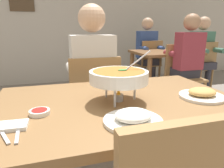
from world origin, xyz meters
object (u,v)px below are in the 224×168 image
at_px(chair_bg_middle, 201,64).
at_px(chair_bg_right, 149,61).
at_px(chair_diner_main, 94,100).
at_px(diner_main, 92,73).
at_px(dining_table_far, 165,59).
at_px(rice_plate, 133,118).
at_px(appetizer_plate, 202,94).
at_px(curry_bowl, 119,77).
at_px(dining_table_main, 120,119).
at_px(patron_bg_right, 147,49).
at_px(sauce_dish, 40,112).
at_px(chair_bg_left, 182,72).
at_px(patron_bg_left, 187,56).
at_px(patron_bg_middle, 202,51).

height_order(chair_bg_middle, chair_bg_right, same).
bearing_deg(chair_bg_right, chair_diner_main, -127.92).
bearing_deg(diner_main, chair_bg_middle, 30.08).
bearing_deg(dining_table_far, rice_plate, -123.13).
distance_m(appetizer_plate, chair_bg_middle, 2.74).
distance_m(curry_bowl, appetizer_plate, 0.47).
xyz_separation_m(chair_bg_middle, chair_bg_right, (-0.71, 0.59, 0.00)).
xyz_separation_m(dining_table_main, patron_bg_right, (1.44, 2.64, 0.10)).
bearing_deg(chair_bg_middle, chair_bg_right, 140.63).
bearing_deg(rice_plate, appetizer_plate, 20.84).
distance_m(appetizer_plate, patron_bg_right, 2.90).
height_order(rice_plate, chair_bg_middle, chair_bg_middle).
distance_m(dining_table_main, patron_bg_right, 3.01).
bearing_deg(patron_bg_right, sauce_dish, -124.25).
height_order(dining_table_far, chair_bg_left, chair_bg_left).
bearing_deg(diner_main, patron_bg_left, 26.37).
xyz_separation_m(patron_bg_middle, patron_bg_right, (-0.72, 0.64, 0.00)).
relative_size(sauce_dish, patron_bg_middle, 0.07).
bearing_deg(patron_bg_middle, dining_table_far, 175.08).
bearing_deg(patron_bg_right, chair_bg_right, -60.03).
distance_m(chair_bg_left, patron_bg_middle, 0.86).
bearing_deg(chair_bg_middle, patron_bg_middle, -129.53).
height_order(appetizer_plate, dining_table_far, appetizer_plate).
relative_size(chair_bg_middle, chair_bg_right, 1.00).
distance_m(chair_diner_main, chair_bg_left, 1.69).
bearing_deg(chair_diner_main, chair_bg_left, 29.46).
distance_m(curry_bowl, patron_bg_middle, 2.96).
bearing_deg(rice_plate, diner_main, 87.85).
bearing_deg(dining_table_far, patron_bg_right, 93.64).
bearing_deg(appetizer_plate, chair_bg_left, 57.83).
height_order(curry_bowl, patron_bg_left, patron_bg_left).
bearing_deg(chair_bg_left, chair_bg_right, 90.28).
xyz_separation_m(chair_diner_main, diner_main, (0.00, 0.03, 0.24)).
relative_size(chair_diner_main, patron_bg_middle, 0.69).
relative_size(curry_bowl, chair_bg_middle, 0.37).
height_order(sauce_dish, patron_bg_left, patron_bg_left).
xyz_separation_m(chair_diner_main, patron_bg_middle, (2.17, 1.28, 0.24)).
relative_size(patron_bg_middle, patron_bg_right, 1.00).
distance_m(dining_table_far, chair_bg_right, 0.55).
bearing_deg(diner_main, chair_bg_right, 51.59).
bearing_deg(dining_table_far, patron_bg_left, -89.06).
xyz_separation_m(curry_bowl, chair_bg_right, (1.48, 2.61, -0.37)).
height_order(diner_main, patron_bg_right, same).
distance_m(dining_table_main, dining_table_far, 2.54).
distance_m(dining_table_far, chair_bg_middle, 0.71).
height_order(diner_main, appetizer_plate, diner_main).
bearing_deg(dining_table_far, patron_bg_middle, -4.92).
relative_size(chair_bg_left, patron_bg_left, 0.69).
relative_size(appetizer_plate, patron_bg_middle, 0.18).
relative_size(curry_bowl, patron_bg_middle, 0.25).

